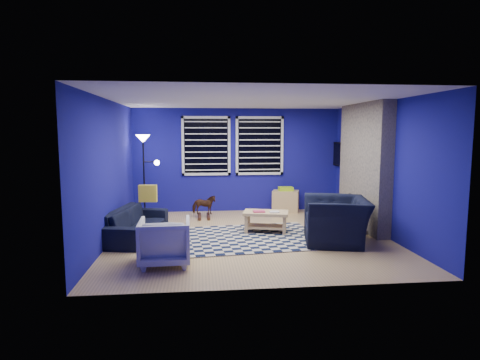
{
  "coord_description": "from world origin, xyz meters",
  "views": [
    {
      "loc": [
        -0.92,
        -7.22,
        1.93
      ],
      "look_at": [
        -0.15,
        0.3,
        1.03
      ],
      "focal_mm": 30.0,
      "sensor_mm": 36.0,
      "label": 1
    }
  ],
  "objects_px": {
    "tv": "(341,155)",
    "sofa": "(135,223)",
    "armchair_big": "(336,220)",
    "floor_lamp": "(144,150)",
    "coffee_table": "(266,217)",
    "armchair_bent": "(165,241)",
    "rocking_horse": "(204,205)",
    "cabinet": "(286,201)"
  },
  "relations": [
    {
      "from": "armchair_bent",
      "to": "floor_lamp",
      "type": "relative_size",
      "value": 0.4
    },
    {
      "from": "armchair_bent",
      "to": "floor_lamp",
      "type": "distance_m",
      "value": 3.54
    },
    {
      "from": "armchair_bent",
      "to": "cabinet",
      "type": "relative_size",
      "value": 1.04
    },
    {
      "from": "tv",
      "to": "floor_lamp",
      "type": "relative_size",
      "value": 0.53
    },
    {
      "from": "sofa",
      "to": "coffee_table",
      "type": "bearing_deg",
      "value": -75.64
    },
    {
      "from": "sofa",
      "to": "armchair_bent",
      "type": "xyz_separation_m",
      "value": [
        0.66,
        -1.57,
        0.07
      ]
    },
    {
      "from": "floor_lamp",
      "to": "sofa",
      "type": "bearing_deg",
      "value": -89.02
    },
    {
      "from": "floor_lamp",
      "to": "coffee_table",
      "type": "bearing_deg",
      "value": -31.91
    },
    {
      "from": "armchair_big",
      "to": "floor_lamp",
      "type": "xyz_separation_m",
      "value": [
        -3.59,
        2.36,
        1.14
      ]
    },
    {
      "from": "armchair_bent",
      "to": "rocking_horse",
      "type": "bearing_deg",
      "value": -102.46
    },
    {
      "from": "sofa",
      "to": "rocking_horse",
      "type": "distance_m",
      "value": 2.03
    },
    {
      "from": "sofa",
      "to": "armchair_big",
      "type": "distance_m",
      "value": 3.63
    },
    {
      "from": "cabinet",
      "to": "sofa",
      "type": "bearing_deg",
      "value": -129.47
    },
    {
      "from": "armchair_big",
      "to": "rocking_horse",
      "type": "relative_size",
      "value": 2.26
    },
    {
      "from": "floor_lamp",
      "to": "armchair_bent",
      "type": "bearing_deg",
      "value": -78.0
    },
    {
      "from": "armchair_big",
      "to": "coffee_table",
      "type": "bearing_deg",
      "value": -114.37
    },
    {
      "from": "tv",
      "to": "sofa",
      "type": "bearing_deg",
      "value": -157.8
    },
    {
      "from": "armchair_big",
      "to": "cabinet",
      "type": "relative_size",
      "value": 1.68
    },
    {
      "from": "armchair_big",
      "to": "tv",
      "type": "bearing_deg",
      "value": 170.8
    },
    {
      "from": "rocking_horse",
      "to": "floor_lamp",
      "type": "bearing_deg",
      "value": 89.89
    },
    {
      "from": "tv",
      "to": "coffee_table",
      "type": "height_order",
      "value": "tv"
    },
    {
      "from": "rocking_horse",
      "to": "coffee_table",
      "type": "height_order",
      "value": "rocking_horse"
    },
    {
      "from": "sofa",
      "to": "armchair_bent",
      "type": "relative_size",
      "value": 2.48
    },
    {
      "from": "cabinet",
      "to": "rocking_horse",
      "type": "bearing_deg",
      "value": -147.51
    },
    {
      "from": "tv",
      "to": "cabinet",
      "type": "relative_size",
      "value": 1.39
    },
    {
      "from": "armchair_big",
      "to": "rocking_horse",
      "type": "height_order",
      "value": "armchair_big"
    },
    {
      "from": "coffee_table",
      "to": "cabinet",
      "type": "distance_m",
      "value": 2.13
    },
    {
      "from": "sofa",
      "to": "tv",
      "type": "bearing_deg",
      "value": -56.78
    },
    {
      "from": "armchair_bent",
      "to": "cabinet",
      "type": "xyz_separation_m",
      "value": [
        2.6,
        3.68,
        -0.07
      ]
    },
    {
      "from": "floor_lamp",
      "to": "tv",
      "type": "bearing_deg",
      "value": 2.13
    },
    {
      "from": "tv",
      "to": "coffee_table",
      "type": "bearing_deg",
      "value": -140.77
    },
    {
      "from": "armchair_big",
      "to": "floor_lamp",
      "type": "bearing_deg",
      "value": -111.35
    },
    {
      "from": "floor_lamp",
      "to": "armchair_big",
      "type": "bearing_deg",
      "value": -33.35
    },
    {
      "from": "tv",
      "to": "coffee_table",
      "type": "relative_size",
      "value": 1.06
    },
    {
      "from": "armchair_bent",
      "to": "coffee_table",
      "type": "distance_m",
      "value": 2.48
    },
    {
      "from": "tv",
      "to": "armchair_big",
      "type": "relative_size",
      "value": 0.83
    },
    {
      "from": "sofa",
      "to": "coffee_table",
      "type": "distance_m",
      "value": 2.45
    },
    {
      "from": "armchair_big",
      "to": "armchair_bent",
      "type": "xyz_separation_m",
      "value": [
        -2.9,
        -0.9,
        -0.05
      ]
    },
    {
      "from": "rocking_horse",
      "to": "cabinet",
      "type": "xyz_separation_m",
      "value": [
        1.99,
        0.53,
        -0.03
      ]
    },
    {
      "from": "tv",
      "to": "armchair_big",
      "type": "height_order",
      "value": "tv"
    },
    {
      "from": "tv",
      "to": "floor_lamp",
      "type": "distance_m",
      "value": 4.58
    },
    {
      "from": "armchair_bent",
      "to": "floor_lamp",
      "type": "bearing_deg",
      "value": -79.53
    }
  ]
}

